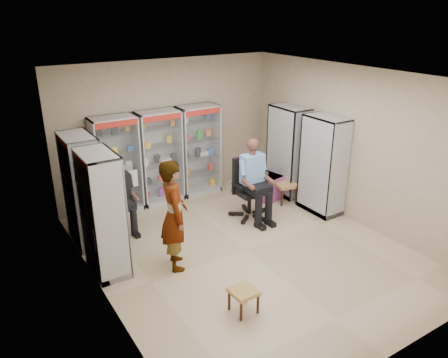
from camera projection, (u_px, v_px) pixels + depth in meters
floor at (246, 250)px, 7.67m from camera, size 6.00×6.00×0.00m
room_shell at (248, 143)px, 6.95m from camera, size 5.02×6.02×3.01m
cabinet_back_left at (116, 165)px, 8.80m from camera, size 0.90×0.50×2.00m
cabinet_back_mid at (160, 157)px, 9.28m from camera, size 0.90×0.50×2.00m
cabinet_back_right at (199, 150)px, 9.75m from camera, size 0.90×0.50×2.00m
cabinet_right_far at (288, 151)px, 9.67m from camera, size 0.90×0.50×2.00m
cabinet_right_near at (323, 165)px, 8.80m from camera, size 0.90×0.50×2.00m
cabinet_left_far at (83, 190)px, 7.61m from camera, size 0.90×0.50×2.00m
cabinet_left_near at (103, 214)px, 6.75m from camera, size 0.90×0.50×2.00m
wooden_chair at (119, 205)px, 8.30m from camera, size 0.42×0.42×0.94m
seated_customer at (119, 196)px, 8.19m from camera, size 0.44×0.60×1.34m
office_chair at (250, 189)px, 8.69m from camera, size 0.67×0.67×1.22m
seated_shopkeeper at (251, 182)px, 8.59m from camera, size 0.51×0.71×1.56m
pink_trunk at (267, 187)px, 9.66m from camera, size 0.64×0.63×0.53m
tea_glass at (267, 174)px, 9.53m from camera, size 0.07×0.07×0.10m
woven_stool_a at (285, 192)px, 9.50m from camera, size 0.51×0.51×0.44m
woven_stool_b at (244, 300)px, 6.07m from camera, size 0.37×0.37×0.36m
standing_man at (174, 215)px, 6.89m from camera, size 0.62×0.77×1.84m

